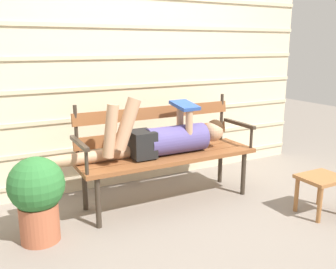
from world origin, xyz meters
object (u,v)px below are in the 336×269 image
object	(u,v)px
footstool	(321,184)
potted_plant	(37,195)
reclining_person	(163,138)
park_bench	(164,147)

from	to	relation	value
footstool	potted_plant	size ratio (longest dim) A/B	0.56
reclining_person	potted_plant	distance (m)	1.14
footstool	potted_plant	distance (m)	2.27
footstool	reclining_person	bearing A→B (deg)	142.61
footstool	park_bench	bearing A→B (deg)	138.89
park_bench	reclining_person	size ratio (longest dim) A/B	0.94
potted_plant	park_bench	bearing A→B (deg)	12.11
park_bench	footstool	distance (m)	1.38
park_bench	footstool	bearing A→B (deg)	-41.11
footstool	potted_plant	xyz separation A→B (m)	(-2.18, 0.64, 0.10)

